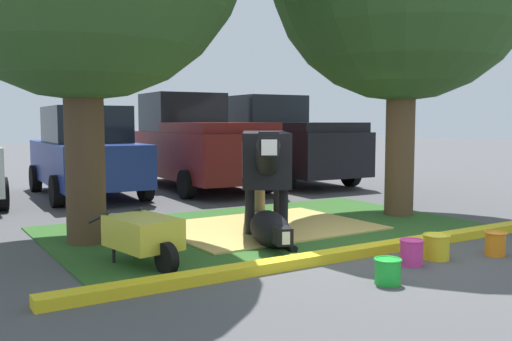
{
  "coord_description": "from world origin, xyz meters",
  "views": [
    {
      "loc": [
        -4.92,
        -5.3,
        1.7
      ],
      "look_at": [
        -0.13,
        2.4,
        0.9
      ],
      "focal_mm": 39.63,
      "sensor_mm": 36.0,
      "label": 1
    }
  ],
  "objects_px": {
    "bucket_orange": "(495,243)",
    "sedan_blue": "(86,153)",
    "pickup_truck_maroon": "(195,144)",
    "wheelbarrow": "(144,234)",
    "person_handler": "(258,169)",
    "bucket_pink": "(411,252)",
    "calf_lying": "(270,229)",
    "bucket_green": "(388,271)",
    "bucket_yellow": "(436,246)",
    "pickup_truck_black": "(281,142)",
    "cow_holstein": "(265,158)"
  },
  "relations": [
    {
      "from": "bucket_pink",
      "to": "pickup_truck_black",
      "type": "relative_size",
      "value": 0.06
    },
    {
      "from": "cow_holstein",
      "to": "bucket_green",
      "type": "bearing_deg",
      "value": -100.75
    },
    {
      "from": "bucket_yellow",
      "to": "bucket_orange",
      "type": "distance_m",
      "value": 0.83
    },
    {
      "from": "wheelbarrow",
      "to": "bucket_yellow",
      "type": "bearing_deg",
      "value": -26.47
    },
    {
      "from": "sedan_blue",
      "to": "pickup_truck_maroon",
      "type": "height_order",
      "value": "pickup_truck_maroon"
    },
    {
      "from": "person_handler",
      "to": "bucket_yellow",
      "type": "relative_size",
      "value": 4.48
    },
    {
      "from": "person_handler",
      "to": "bucket_yellow",
      "type": "xyz_separation_m",
      "value": [
        -0.04,
        -4.18,
        -0.64
      ]
    },
    {
      "from": "cow_holstein",
      "to": "person_handler",
      "type": "distance_m",
      "value": 1.49
    },
    {
      "from": "bucket_orange",
      "to": "bucket_pink",
      "type": "bearing_deg",
      "value": 169.44
    },
    {
      "from": "bucket_orange",
      "to": "wheelbarrow",
      "type": "bearing_deg",
      "value": 154.95
    },
    {
      "from": "person_handler",
      "to": "sedan_blue",
      "type": "xyz_separation_m",
      "value": [
        -2.06,
        4.02,
        0.18
      ]
    },
    {
      "from": "person_handler",
      "to": "bucket_pink",
      "type": "distance_m",
      "value": 4.3
    },
    {
      "from": "pickup_truck_maroon",
      "to": "pickup_truck_black",
      "type": "distance_m",
      "value": 2.64
    },
    {
      "from": "bucket_green",
      "to": "bucket_orange",
      "type": "bearing_deg",
      "value": 5.03
    },
    {
      "from": "wheelbarrow",
      "to": "bucket_orange",
      "type": "height_order",
      "value": "wheelbarrow"
    },
    {
      "from": "wheelbarrow",
      "to": "bucket_pink",
      "type": "xyz_separation_m",
      "value": [
        2.7,
        -1.61,
        -0.22
      ]
    },
    {
      "from": "wheelbarrow",
      "to": "calf_lying",
      "type": "bearing_deg",
      "value": 2.85
    },
    {
      "from": "wheelbarrow",
      "to": "bucket_yellow",
      "type": "xyz_separation_m",
      "value": [
        3.17,
        -1.58,
        -0.22
      ]
    },
    {
      "from": "sedan_blue",
      "to": "calf_lying",
      "type": "bearing_deg",
      "value": -84.04
    },
    {
      "from": "person_handler",
      "to": "pickup_truck_maroon",
      "type": "bearing_deg",
      "value": 80.0
    },
    {
      "from": "calf_lying",
      "to": "wheelbarrow",
      "type": "bearing_deg",
      "value": -177.15
    },
    {
      "from": "calf_lying",
      "to": "sedan_blue",
      "type": "bearing_deg",
      "value": 95.96
    },
    {
      "from": "wheelbarrow",
      "to": "bucket_yellow",
      "type": "distance_m",
      "value": 3.55
    },
    {
      "from": "cow_holstein",
      "to": "calf_lying",
      "type": "distance_m",
      "value": 1.66
    },
    {
      "from": "cow_holstein",
      "to": "bucket_green",
      "type": "distance_m",
      "value": 3.53
    },
    {
      "from": "calf_lying",
      "to": "bucket_green",
      "type": "relative_size",
      "value": 4.57
    },
    {
      "from": "sedan_blue",
      "to": "bucket_yellow",
      "type": "bearing_deg",
      "value": -76.15
    },
    {
      "from": "person_handler",
      "to": "bucket_yellow",
      "type": "distance_m",
      "value": 4.23
    },
    {
      "from": "bucket_yellow",
      "to": "bucket_green",
      "type": "bearing_deg",
      "value": -160.59
    },
    {
      "from": "wheelbarrow",
      "to": "bucket_green",
      "type": "bearing_deg",
      "value": -46.89
    },
    {
      "from": "person_handler",
      "to": "bucket_pink",
      "type": "relative_size",
      "value": 4.89
    },
    {
      "from": "bucket_orange",
      "to": "sedan_blue",
      "type": "bearing_deg",
      "value": 108.31
    },
    {
      "from": "pickup_truck_maroon",
      "to": "person_handler",
      "type": "bearing_deg",
      "value": -100.0
    },
    {
      "from": "cow_holstein",
      "to": "person_handler",
      "type": "xyz_separation_m",
      "value": [
        0.68,
        1.29,
        -0.3
      ]
    },
    {
      "from": "bucket_yellow",
      "to": "bucket_pink",
      "type": "bearing_deg",
      "value": -175.86
    },
    {
      "from": "person_handler",
      "to": "bucket_orange",
      "type": "bearing_deg",
      "value": -80.54
    },
    {
      "from": "cow_holstein",
      "to": "bucket_yellow",
      "type": "height_order",
      "value": "cow_holstein"
    },
    {
      "from": "calf_lying",
      "to": "pickup_truck_maroon",
      "type": "relative_size",
      "value": 0.24
    },
    {
      "from": "bucket_orange",
      "to": "calf_lying",
      "type": "bearing_deg",
      "value": 137.6
    },
    {
      "from": "person_handler",
      "to": "bucket_pink",
      "type": "xyz_separation_m",
      "value": [
        -0.51,
        -4.22,
        -0.64
      ]
    },
    {
      "from": "calf_lying",
      "to": "bucket_green",
      "type": "bearing_deg",
      "value": -88.14
    },
    {
      "from": "bucket_green",
      "to": "sedan_blue",
      "type": "distance_m",
      "value": 8.72
    },
    {
      "from": "cow_holstein",
      "to": "bucket_yellow",
      "type": "relative_size",
      "value": 8.46
    },
    {
      "from": "pickup_truck_maroon",
      "to": "cow_holstein",
      "type": "bearing_deg",
      "value": -104.48
    },
    {
      "from": "wheelbarrow",
      "to": "bucket_orange",
      "type": "bearing_deg",
      "value": -25.05
    },
    {
      "from": "calf_lying",
      "to": "bucket_green",
      "type": "xyz_separation_m",
      "value": [
        0.07,
        -2.12,
        -0.1
      ]
    },
    {
      "from": "wheelbarrow",
      "to": "pickup_truck_maroon",
      "type": "bearing_deg",
      "value": 59.84
    },
    {
      "from": "person_handler",
      "to": "calf_lying",
      "type": "bearing_deg",
      "value": -118.73
    },
    {
      "from": "calf_lying",
      "to": "sedan_blue",
      "type": "height_order",
      "value": "sedan_blue"
    },
    {
      "from": "bucket_yellow",
      "to": "calf_lying",
      "type": "bearing_deg",
      "value": 128.76
    }
  ]
}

